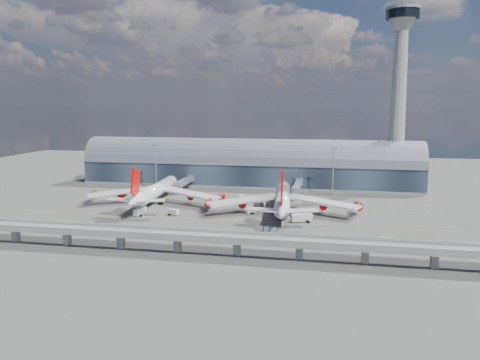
% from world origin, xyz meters
% --- Properties ---
extents(ground, '(500.00, 500.00, 0.00)m').
position_xyz_m(ground, '(0.00, 0.00, 0.00)').
color(ground, '#474744').
rests_on(ground, ground).
extents(taxi_lines, '(200.00, 80.12, 0.01)m').
position_xyz_m(taxi_lines, '(0.00, 22.11, 0.01)').
color(taxi_lines, gold).
rests_on(taxi_lines, ground).
extents(terminal, '(200.00, 30.00, 28.00)m').
position_xyz_m(terminal, '(0.00, 77.99, 11.34)').
color(terminal, '#202836').
rests_on(terminal, ground).
extents(control_tower, '(19.00, 19.00, 103.00)m').
position_xyz_m(control_tower, '(85.00, 83.00, 51.64)').
color(control_tower, gray).
rests_on(control_tower, ground).
extents(guideway, '(220.00, 8.50, 7.20)m').
position_xyz_m(guideway, '(-0.00, -55.00, 5.29)').
color(guideway, gray).
rests_on(guideway, ground).
extents(floodlight_mast_left, '(3.00, 0.70, 25.70)m').
position_xyz_m(floodlight_mast_left, '(-50.00, 55.00, 13.63)').
color(floodlight_mast_left, gray).
rests_on(floodlight_mast_left, ground).
extents(floodlight_mast_right, '(3.00, 0.70, 25.70)m').
position_xyz_m(floodlight_mast_right, '(50.00, 55.00, 13.63)').
color(floodlight_mast_right, gray).
rests_on(floodlight_mast_right, ground).
extents(airliner_left, '(69.15, 72.67, 22.13)m').
position_xyz_m(airliner_left, '(-35.22, 15.29, 6.32)').
color(airliner_left, white).
rests_on(airliner_left, ground).
extents(airliner_right, '(70.77, 73.99, 23.46)m').
position_xyz_m(airliner_right, '(28.13, 7.02, 6.08)').
color(airliner_right, white).
rests_on(airliner_right, ground).
extents(jet_bridge_left, '(4.40, 28.00, 7.25)m').
position_xyz_m(jet_bridge_left, '(-31.89, 53.12, 5.18)').
color(jet_bridge_left, gray).
rests_on(jet_bridge_left, ground).
extents(jet_bridge_right, '(4.40, 32.00, 7.25)m').
position_xyz_m(jet_bridge_right, '(31.46, 51.18, 5.18)').
color(jet_bridge_right, gray).
rests_on(jet_bridge_right, ground).
extents(service_truck_0, '(3.49, 7.89, 3.16)m').
position_xyz_m(service_truck_0, '(-32.87, -8.73, 1.63)').
color(service_truck_0, silver).
rests_on(service_truck_0, ground).
extents(service_truck_1, '(4.92, 3.27, 2.62)m').
position_xyz_m(service_truck_1, '(-18.59, -5.57, 1.32)').
color(service_truck_1, silver).
rests_on(service_truck_1, ground).
extents(service_truck_2, '(9.27, 5.80, 3.25)m').
position_xyz_m(service_truck_2, '(37.53, -6.75, 1.69)').
color(service_truck_2, silver).
rests_on(service_truck_2, ground).
extents(service_truck_3, '(4.52, 5.59, 2.57)m').
position_xyz_m(service_truck_3, '(14.02, 4.18, 1.31)').
color(service_truck_3, silver).
rests_on(service_truck_3, ground).
extents(service_truck_4, '(2.55, 4.64, 2.60)m').
position_xyz_m(service_truck_4, '(4.11, 32.23, 1.31)').
color(service_truck_4, silver).
rests_on(service_truck_4, ground).
extents(service_truck_5, '(5.28, 5.43, 2.65)m').
position_xyz_m(service_truck_5, '(15.82, 16.59, 1.35)').
color(service_truck_5, silver).
rests_on(service_truck_5, ground).
extents(cargo_train_0, '(10.99, 3.93, 1.81)m').
position_xyz_m(cargo_train_0, '(26.84, -25.03, 0.95)').
color(cargo_train_0, gray).
rests_on(cargo_train_0, ground).
extents(cargo_train_1, '(10.54, 5.10, 1.77)m').
position_xyz_m(cargo_train_1, '(47.54, -40.97, 0.92)').
color(cargo_train_1, gray).
rests_on(cargo_train_1, ground).
extents(cargo_train_2, '(5.10, 2.33, 1.67)m').
position_xyz_m(cargo_train_2, '(68.95, -30.51, 0.87)').
color(cargo_train_2, gray).
rests_on(cargo_train_2, ground).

